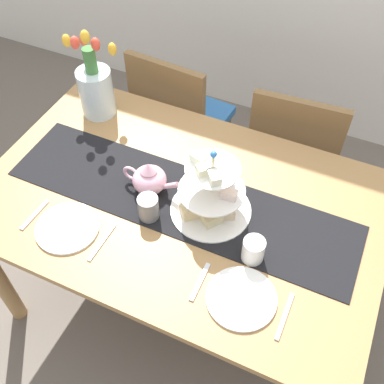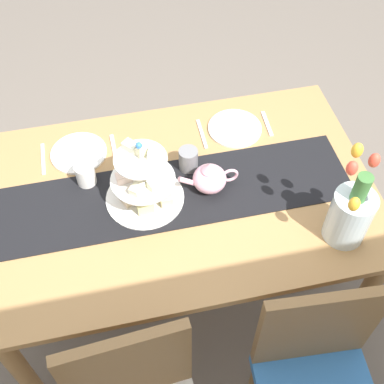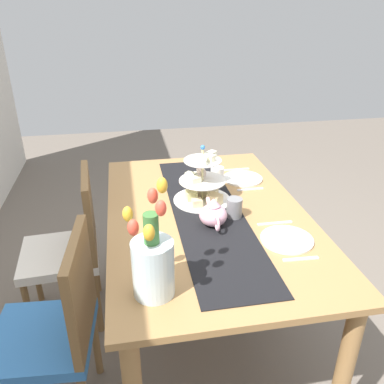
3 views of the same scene
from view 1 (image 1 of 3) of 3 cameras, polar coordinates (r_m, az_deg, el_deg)
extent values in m
plane|color=#6B6056|center=(2.40, -1.12, -12.81)|extent=(8.00, 8.00, 0.00)
cube|color=#A37747|center=(1.76, -1.50, -1.26)|extent=(1.53, 0.97, 0.03)
cylinder|color=#A37747|center=(2.54, -11.49, 4.96)|extent=(0.07, 0.07, 0.75)
cylinder|color=#A37747|center=(2.25, 19.80, -5.66)|extent=(0.07, 0.07, 0.75)
cylinder|color=brown|center=(2.81, 4.28, 6.36)|extent=(0.04, 0.04, 0.41)
cylinder|color=brown|center=(2.93, -2.11, 8.72)|extent=(0.04, 0.04, 0.41)
cylinder|color=brown|center=(2.58, 0.76, 1.57)|extent=(0.04, 0.04, 0.41)
cylinder|color=brown|center=(2.71, -5.95, 4.30)|extent=(0.04, 0.04, 0.41)
cube|color=#3370B7|center=(2.59, -0.81, 9.00)|extent=(0.45, 0.45, 0.05)
cube|color=brown|center=(2.31, -3.24, 10.99)|extent=(0.42, 0.07, 0.45)
cylinder|color=brown|center=(2.75, 16.11, 2.91)|extent=(0.04, 0.04, 0.41)
cylinder|color=brown|center=(2.76, 8.88, 4.91)|extent=(0.04, 0.04, 0.41)
cylinder|color=brown|center=(2.51, 14.70, -2.69)|extent=(0.04, 0.04, 0.41)
cylinder|color=brown|center=(2.52, 6.79, -0.47)|extent=(0.04, 0.04, 0.41)
cube|color=silver|center=(2.46, 12.48, 4.84)|extent=(0.45, 0.45, 0.05)
cube|color=brown|center=(2.15, 12.49, 6.22)|extent=(0.42, 0.06, 0.45)
cube|color=black|center=(1.74, -1.47, -0.85)|extent=(1.36, 0.33, 0.00)
cylinder|color=beige|center=(1.60, 2.49, 0.85)|extent=(0.01, 0.01, 0.28)
cylinder|color=white|center=(1.71, 2.33, -2.17)|extent=(0.30, 0.30, 0.01)
cylinder|color=white|center=(1.62, 2.45, 0.22)|extent=(0.24, 0.24, 0.01)
cylinder|color=white|center=(1.54, 2.59, 2.88)|extent=(0.19, 0.19, 0.01)
cube|color=beige|center=(1.68, 4.16, -2.41)|extent=(0.08, 0.08, 0.04)
cube|color=#D2CF88|center=(1.72, 3.33, -0.38)|extent=(0.06, 0.06, 0.05)
cube|color=beige|center=(1.73, 0.64, 0.08)|extent=(0.05, 0.05, 0.04)
cube|color=beige|center=(1.67, -0.24, -2.21)|extent=(0.09, 0.09, 0.05)
cube|color=beige|center=(1.65, 2.40, -3.12)|extent=(0.09, 0.09, 0.04)
cube|color=#F3D6C8|center=(1.59, 4.59, -0.28)|extent=(0.06, 0.04, 0.03)
cube|color=#E8E8C4|center=(1.63, 4.13, 1.64)|extent=(0.06, 0.07, 0.03)
cube|color=beige|center=(1.64, 2.15, 2.01)|extent=(0.06, 0.07, 0.03)
cube|color=silver|center=(1.55, 0.86, 4.17)|extent=(0.06, 0.05, 0.03)
cube|color=#EFE7BC|center=(1.51, 1.65, 2.83)|extent=(0.06, 0.07, 0.03)
cube|color=beige|center=(1.49, 2.77, 1.85)|extent=(0.06, 0.07, 0.03)
sphere|color=#3370B7|center=(1.49, 2.68, 4.69)|extent=(0.02, 0.02, 0.02)
ellipsoid|color=#E5A8BC|center=(1.74, -5.29, 1.51)|extent=(0.13, 0.13, 0.10)
cone|color=#E5A8BC|center=(1.69, -5.45, 3.04)|extent=(0.06, 0.06, 0.04)
cylinder|color=#E5A8BC|center=(1.71, -2.65, 0.80)|extent=(0.07, 0.02, 0.06)
torus|color=#E5A8BC|center=(1.77, -7.57, 2.31)|extent=(0.07, 0.01, 0.07)
cylinder|color=silver|center=(2.08, -11.74, 11.96)|extent=(0.15, 0.15, 0.21)
cylinder|color=#3D7538|center=(1.99, -12.47, 15.49)|extent=(0.05, 0.05, 0.12)
ellipsoid|color=#EF4C38|center=(1.90, -11.85, 17.45)|extent=(0.04, 0.04, 0.06)
ellipsoid|color=yellow|center=(1.99, -9.83, 17.03)|extent=(0.04, 0.04, 0.06)
ellipsoid|color=#EF4C38|center=(2.04, -13.26, 17.88)|extent=(0.04, 0.04, 0.06)
ellipsoid|color=yellow|center=(2.03, -15.28, 17.63)|extent=(0.04, 0.04, 0.06)
ellipsoid|color=#EF4C38|center=(1.94, -14.29, 17.47)|extent=(0.04, 0.04, 0.06)
ellipsoid|color=yellow|center=(1.87, -13.10, 18.19)|extent=(0.04, 0.04, 0.06)
cylinder|color=white|center=(1.72, -15.17, -4.29)|extent=(0.23, 0.23, 0.01)
cube|color=silver|center=(1.79, -18.90, -2.67)|extent=(0.02, 0.15, 0.01)
cube|color=silver|center=(1.66, -11.08, -6.10)|extent=(0.02, 0.17, 0.01)
cylinder|color=white|center=(1.52, 6.11, -12.93)|extent=(0.23, 0.23, 0.01)
cube|color=silver|center=(1.54, 0.99, -11.04)|extent=(0.02, 0.15, 0.01)
cube|color=silver|center=(1.52, 11.40, -14.82)|extent=(0.01, 0.17, 0.01)
cylinder|color=slate|center=(1.66, -5.42, -1.91)|extent=(0.08, 0.08, 0.09)
cylinder|color=white|center=(1.57, 7.59, -7.15)|extent=(0.08, 0.08, 0.09)
camera|label=2|loc=(2.19, 27.51, 51.52)|focal=47.06mm
camera|label=3|loc=(2.60, -39.85, 32.03)|focal=36.98mm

